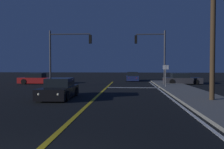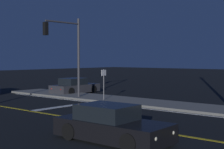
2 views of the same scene
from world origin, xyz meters
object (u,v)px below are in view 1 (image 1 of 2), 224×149
Objects in this scene: car_distant_tail_charcoal at (182,79)px; utility_pole_right at (213,22)px; car_side_waiting_red at (37,79)px; car_parked_curb_navy at (132,77)px; traffic_signal_near_right at (154,50)px; street_sign_corner at (166,72)px; car_following_oncoming_black at (59,89)px; traffic_signal_far_left at (65,49)px.

utility_pole_right is at bearing -6.02° from car_distant_tail_charcoal.
car_parked_curb_navy is (11.70, 6.64, -0.00)m from car_side_waiting_red.
traffic_signal_near_right is 11.80m from utility_pole_right.
car_distant_tail_charcoal is 1.95× the size of street_sign_corner.
car_following_oncoming_black is at bearing 28.12° from car_side_waiting_red.
car_following_oncoming_black is at bearing -39.84° from car_distant_tail_charcoal.
street_sign_corner is (10.32, -1.40, -2.45)m from traffic_signal_far_left.
traffic_signal_far_left is (-7.24, -10.20, 3.42)m from car_parked_curb_navy.
car_side_waiting_red is 1.98× the size of street_sign_corner.
utility_pole_right is at bearing 100.94° from traffic_signal_near_right.
car_following_oncoming_black is 11.29m from street_sign_corner.
car_following_oncoming_black is 10.57m from utility_pole_right.
car_following_oncoming_black is 0.76× the size of traffic_signal_far_left.
car_distant_tail_charcoal and car_side_waiting_red have the same top height.
car_side_waiting_red is 0.75× the size of traffic_signal_near_right.
car_parked_curb_navy is 1.83× the size of street_sign_corner.
traffic_signal_far_left is 10.70m from street_sign_corner.
car_following_oncoming_black and car_distant_tail_charcoal have the same top height.
traffic_signal_far_left is at bearing -78.34° from car_following_oncoming_black.
car_distant_tail_charcoal is 8.22m from car_parked_curb_navy.
traffic_signal_near_right reaches higher than traffic_signal_far_left.
car_distant_tail_charcoal is 6.56m from street_sign_corner.
car_side_waiting_red is at bearing -63.84° from car_following_oncoming_black.
car_side_waiting_red is at bearing 141.42° from traffic_signal_far_left.
traffic_signal_near_right is at bearing 81.93° from car_side_waiting_red.
traffic_signal_near_right is at bearing -76.28° from car_parked_curb_navy.
car_distant_tail_charcoal is (11.05, 13.50, 0.00)m from car_following_oncoming_black.
car_following_oncoming_black is 0.49× the size of utility_pole_right.
car_side_waiting_red is at bearing -151.02° from car_parked_curb_navy.
traffic_signal_near_right is 2.63× the size of street_sign_corner.
car_parked_curb_navy is 0.46× the size of utility_pole_right.
car_side_waiting_red is at bearing -8.80° from traffic_signal_near_right.
car_parked_curb_navy is (5.17, 19.25, -0.00)m from car_following_oncoming_black.
car_following_oncoming_black and car_parked_curb_navy have the same top height.
traffic_signal_near_right is 9.59m from traffic_signal_far_left.
utility_pole_right reaches higher than car_parked_curb_navy.
utility_pole_right is at bearing -80.92° from street_sign_corner.
traffic_signal_near_right is at bearing -126.57° from car_following_oncoming_black.
car_distant_tail_charcoal is at bearing 18.72° from traffic_signal_far_left.
street_sign_corner is (0.84, -2.80, -2.43)m from traffic_signal_near_right.
car_side_waiting_red is at bearing -87.64° from car_distant_tail_charcoal.
car_following_oncoming_black is 17.45m from car_distant_tail_charcoal.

